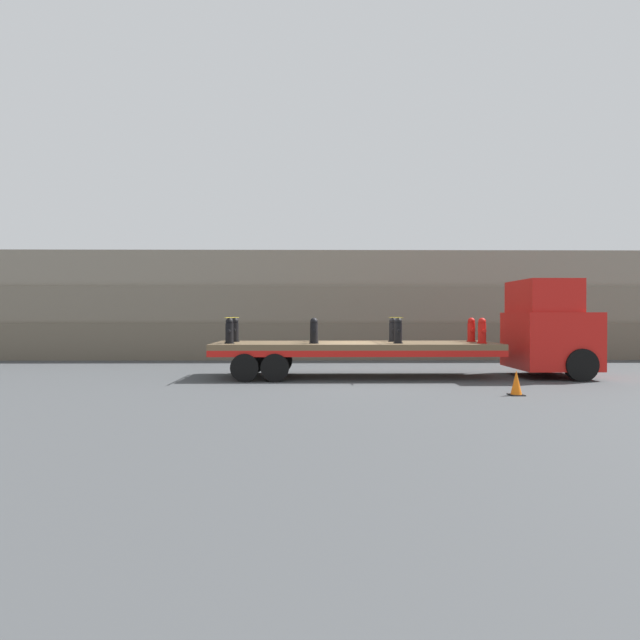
{
  "coord_description": "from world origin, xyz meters",
  "views": [
    {
      "loc": [
        -1.37,
        -16.86,
        2.09
      ],
      "look_at": [
        -1.18,
        0.0,
        1.93
      ],
      "focal_mm": 28.0,
      "sensor_mm": 36.0,
      "label": 1
    }
  ],
  "objects_px": {
    "truck_cab": "(551,330)",
    "fire_hydrant_black_far_0": "(235,330)",
    "fire_hydrant_black_near_0": "(229,331)",
    "fire_hydrant_red_far_3": "(471,330)",
    "flatbed_trailer": "(340,349)",
    "fire_hydrant_black_far_1": "(314,330)",
    "fire_hydrant_black_near_2": "(398,331)",
    "fire_hydrant_black_near_1": "(314,331)",
    "fire_hydrant_black_far_2": "(393,330)",
    "traffic_cone": "(516,383)",
    "fire_hydrant_red_near_3": "(482,331)"
  },
  "relations": [
    {
      "from": "truck_cab",
      "to": "fire_hydrant_black_far_0",
      "type": "height_order",
      "value": "truck_cab"
    },
    {
      "from": "fire_hydrant_black_near_0",
      "to": "fire_hydrant_red_far_3",
      "type": "bearing_deg",
      "value": 7.67
    },
    {
      "from": "truck_cab",
      "to": "fire_hydrant_black_far_0",
      "type": "bearing_deg",
      "value": 177.05
    },
    {
      "from": "flatbed_trailer",
      "to": "fire_hydrant_black_far_1",
      "type": "xyz_separation_m",
      "value": [
        -0.88,
        0.56,
        0.62
      ]
    },
    {
      "from": "fire_hydrant_black_far_0",
      "to": "fire_hydrant_black_near_2",
      "type": "xyz_separation_m",
      "value": [
        5.53,
        -1.12,
        0.0
      ]
    },
    {
      "from": "fire_hydrant_red_far_3",
      "to": "fire_hydrant_black_near_2",
      "type": "bearing_deg",
      "value": -158.01
    },
    {
      "from": "fire_hydrant_black_near_1",
      "to": "fire_hydrant_black_far_2",
      "type": "height_order",
      "value": "same"
    },
    {
      "from": "flatbed_trailer",
      "to": "fire_hydrant_black_near_2",
      "type": "distance_m",
      "value": 2.06
    },
    {
      "from": "fire_hydrant_black_far_1",
      "to": "traffic_cone",
      "type": "height_order",
      "value": "fire_hydrant_black_far_1"
    },
    {
      "from": "truck_cab",
      "to": "fire_hydrant_black_far_1",
      "type": "relative_size",
      "value": 3.9
    },
    {
      "from": "traffic_cone",
      "to": "fire_hydrant_black_far_2",
      "type": "bearing_deg",
      "value": 119.47
    },
    {
      "from": "fire_hydrant_black_far_2",
      "to": "fire_hydrant_red_near_3",
      "type": "relative_size",
      "value": 1.0
    },
    {
      "from": "fire_hydrant_red_far_3",
      "to": "fire_hydrant_black_far_1",
      "type": "bearing_deg",
      "value": 180.0
    },
    {
      "from": "traffic_cone",
      "to": "truck_cab",
      "type": "bearing_deg",
      "value": 54.68
    },
    {
      "from": "flatbed_trailer",
      "to": "fire_hydrant_black_near_0",
      "type": "xyz_separation_m",
      "value": [
        -3.64,
        -0.56,
        0.62
      ]
    },
    {
      "from": "truck_cab",
      "to": "fire_hydrant_black_near_2",
      "type": "xyz_separation_m",
      "value": [
        -5.31,
        -0.56,
        -0.02
      ]
    },
    {
      "from": "fire_hydrant_black_near_2",
      "to": "fire_hydrant_black_near_1",
      "type": "bearing_deg",
      "value": 180.0
    },
    {
      "from": "fire_hydrant_red_far_3",
      "to": "fire_hydrant_black_far_2",
      "type": "bearing_deg",
      "value": 180.0
    },
    {
      "from": "flatbed_trailer",
      "to": "traffic_cone",
      "type": "distance_m",
      "value": 5.94
    },
    {
      "from": "fire_hydrant_black_far_2",
      "to": "traffic_cone",
      "type": "bearing_deg",
      "value": -60.53
    },
    {
      "from": "fire_hydrant_black_near_1",
      "to": "fire_hydrant_black_near_2",
      "type": "bearing_deg",
      "value": 0.0
    },
    {
      "from": "fire_hydrant_red_near_3",
      "to": "fire_hydrant_red_far_3",
      "type": "xyz_separation_m",
      "value": [
        0.0,
        1.12,
        0.0
      ]
    },
    {
      "from": "fire_hydrant_black_far_0",
      "to": "fire_hydrant_black_far_1",
      "type": "distance_m",
      "value": 2.76
    },
    {
      "from": "fire_hydrant_black_near_1",
      "to": "fire_hydrant_red_near_3",
      "type": "distance_m",
      "value": 5.53
    },
    {
      "from": "fire_hydrant_black_near_1",
      "to": "fire_hydrant_red_far_3",
      "type": "height_order",
      "value": "same"
    },
    {
      "from": "flatbed_trailer",
      "to": "truck_cab",
      "type": "bearing_deg",
      "value": 0.0
    },
    {
      "from": "fire_hydrant_black_near_1",
      "to": "fire_hydrant_red_far_3",
      "type": "relative_size",
      "value": 1.0
    },
    {
      "from": "fire_hydrant_black_near_1",
      "to": "truck_cab",
      "type": "bearing_deg",
      "value": 3.95
    },
    {
      "from": "truck_cab",
      "to": "fire_hydrant_red_near_3",
      "type": "bearing_deg",
      "value": -167.63
    },
    {
      "from": "fire_hydrant_black_near_1",
      "to": "fire_hydrant_black_far_2",
      "type": "relative_size",
      "value": 1.0
    },
    {
      "from": "fire_hydrant_black_far_0",
      "to": "fire_hydrant_red_far_3",
      "type": "distance_m",
      "value": 8.29
    },
    {
      "from": "fire_hydrant_red_near_3",
      "to": "fire_hydrant_red_far_3",
      "type": "bearing_deg",
      "value": 90.0
    },
    {
      "from": "fire_hydrant_black_far_0",
      "to": "fire_hydrant_black_far_1",
      "type": "xyz_separation_m",
      "value": [
        2.76,
        0.0,
        0.0
      ]
    },
    {
      "from": "fire_hydrant_black_far_2",
      "to": "fire_hydrant_red_far_3",
      "type": "relative_size",
      "value": 1.0
    },
    {
      "from": "truck_cab",
      "to": "fire_hydrant_red_far_3",
      "type": "xyz_separation_m",
      "value": [
        -2.54,
        0.56,
        -0.02
      ]
    },
    {
      "from": "truck_cab",
      "to": "fire_hydrant_black_far_1",
      "type": "xyz_separation_m",
      "value": [
        -8.07,
        0.56,
        -0.02
      ]
    },
    {
      "from": "fire_hydrant_black_near_0",
      "to": "fire_hydrant_black_near_1",
      "type": "height_order",
      "value": "same"
    },
    {
      "from": "fire_hydrant_black_near_0",
      "to": "fire_hydrant_black_near_1",
      "type": "bearing_deg",
      "value": 0.0
    },
    {
      "from": "fire_hydrant_black_near_2",
      "to": "fire_hydrant_black_far_0",
      "type": "bearing_deg",
      "value": 168.59
    },
    {
      "from": "flatbed_trailer",
      "to": "fire_hydrant_black_far_0",
      "type": "bearing_deg",
      "value": 171.28
    },
    {
      "from": "fire_hydrant_black_near_0",
      "to": "fire_hydrant_black_far_2",
      "type": "bearing_deg",
      "value": 11.41
    },
    {
      "from": "fire_hydrant_black_far_2",
      "to": "fire_hydrant_red_near_3",
      "type": "xyz_separation_m",
      "value": [
        2.76,
        -1.12,
        0.0
      ]
    },
    {
      "from": "fire_hydrant_black_near_2",
      "to": "fire_hydrant_red_far_3",
      "type": "distance_m",
      "value": 2.98
    },
    {
      "from": "fire_hydrant_red_near_3",
      "to": "fire_hydrant_black_far_2",
      "type": "bearing_deg",
      "value": 158.01
    },
    {
      "from": "fire_hydrant_black_near_1",
      "to": "fire_hydrant_black_near_2",
      "type": "distance_m",
      "value": 2.76
    },
    {
      "from": "fire_hydrant_black_near_0",
      "to": "fire_hydrant_black_far_2",
      "type": "relative_size",
      "value": 1.0
    },
    {
      "from": "fire_hydrant_red_near_3",
      "to": "fire_hydrant_black_far_0",
      "type": "bearing_deg",
      "value": 172.33
    },
    {
      "from": "fire_hydrant_black_near_0",
      "to": "fire_hydrant_black_near_2",
      "type": "distance_m",
      "value": 5.53
    },
    {
      "from": "fire_hydrant_black_near_2",
      "to": "truck_cab",
      "type": "bearing_deg",
      "value": 6.0
    },
    {
      "from": "fire_hydrant_red_near_3",
      "to": "traffic_cone",
      "type": "bearing_deg",
      "value": -93.97
    }
  ]
}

